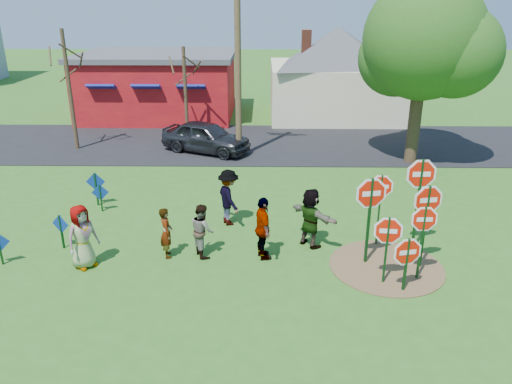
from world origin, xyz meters
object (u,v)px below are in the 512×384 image
(stop_sign_a, at_px, (388,236))
(person_a, at_px, (82,237))
(person_b, at_px, (166,233))
(stop_sign_c, at_px, (427,208))
(utility_pole, at_px, (238,53))
(leafy_tree, at_px, (427,46))
(stop_sign_d, at_px, (420,182))
(stop_sign_b, at_px, (381,192))
(suv, at_px, (206,137))

(stop_sign_a, xyz_separation_m, person_a, (-8.22, 0.73, -0.45))
(stop_sign_a, bearing_deg, person_b, 173.48)
(stop_sign_c, distance_m, person_b, 7.31)
(stop_sign_a, bearing_deg, person_a, -178.86)
(utility_pole, bearing_deg, leafy_tree, -4.54)
(stop_sign_d, xyz_separation_m, person_b, (-7.29, -0.49, -1.41))
(stop_sign_b, bearing_deg, stop_sign_a, -88.27)
(stop_sign_d, relative_size, leafy_tree, 0.38)
(stop_sign_a, xyz_separation_m, utility_pole, (-4.36, 11.05, 3.41))
(stop_sign_a, relative_size, person_a, 1.09)
(person_a, bearing_deg, stop_sign_d, -44.66)
(person_a, relative_size, person_b, 1.22)
(stop_sign_c, bearing_deg, stop_sign_b, 113.30)
(stop_sign_b, bearing_deg, leafy_tree, 76.24)
(stop_sign_a, bearing_deg, stop_sign_d, 61.55)
(person_b, relative_size, suv, 0.35)
(person_b, distance_m, utility_pole, 10.62)
(stop_sign_a, relative_size, stop_sign_c, 0.78)
(person_b, height_order, suv, person_b)
(stop_sign_a, relative_size, person_b, 1.33)
(utility_pole, relative_size, leafy_tree, 1.14)
(stop_sign_d, height_order, leafy_tree, leafy_tree)
(stop_sign_b, height_order, person_b, stop_sign_b)
(person_b, distance_m, suv, 10.41)
(stop_sign_b, relative_size, stop_sign_d, 0.79)
(stop_sign_c, height_order, person_a, stop_sign_c)
(stop_sign_b, distance_m, person_a, 8.66)
(stop_sign_c, relative_size, stop_sign_d, 0.86)
(utility_pole, bearing_deg, stop_sign_a, -68.47)
(stop_sign_b, height_order, leafy_tree, leafy_tree)
(stop_sign_c, bearing_deg, person_b, 165.00)
(leafy_tree, bearing_deg, stop_sign_a, -109.44)
(stop_sign_a, xyz_separation_m, suv, (-5.99, 11.76, -0.60))
(stop_sign_d, relative_size, utility_pole, 0.33)
(stop_sign_d, bearing_deg, person_b, 179.99)
(person_a, distance_m, person_b, 2.31)
(stop_sign_b, relative_size, person_b, 1.56)
(stop_sign_b, relative_size, utility_pole, 0.26)
(stop_sign_c, relative_size, suv, 0.60)
(person_b, bearing_deg, stop_sign_d, -102.39)
(person_b, relative_size, utility_pole, 0.17)
(stop_sign_b, bearing_deg, person_b, -163.57)
(stop_sign_c, xyz_separation_m, person_b, (-7.22, 0.53, -1.05))
(stop_sign_c, distance_m, suv, 13.13)
(leafy_tree, bearing_deg, suv, 172.03)
(stop_sign_a, bearing_deg, suv, 123.19)
(stop_sign_c, relative_size, person_a, 1.40)
(stop_sign_c, relative_size, person_b, 1.70)
(stop_sign_d, xyz_separation_m, person_a, (-9.51, -1.12, -1.24))
(utility_pole, xyz_separation_m, leafy_tree, (8.03, -0.64, 0.37))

